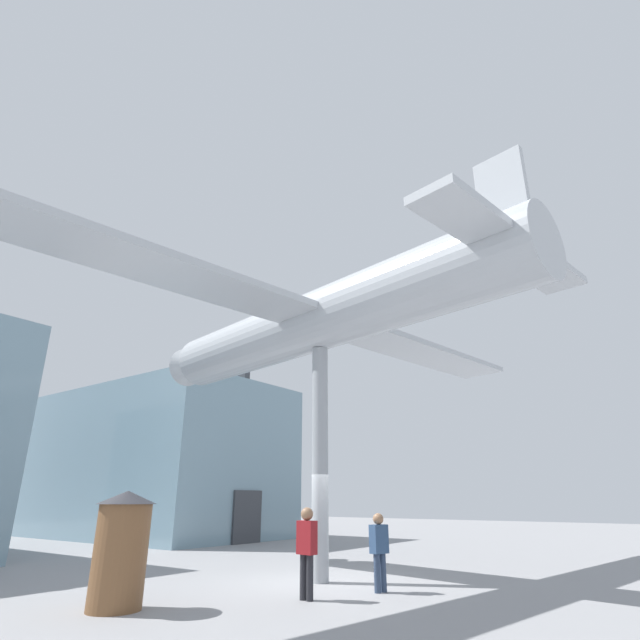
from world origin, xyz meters
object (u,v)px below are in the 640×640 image
visitor_person (307,545)px  visitor_second (379,546)px  suspended_airplane (316,321)px  support_pylon_central (320,457)px  info_kiosk (121,547)px

visitor_person → visitor_second: bearing=70.4°
suspended_airplane → visitor_person: (-2.01, -1.26, -5.76)m
visitor_person → suspended_airplane: bearing=126.7°
support_pylon_central → info_kiosk: support_pylon_central is taller
visitor_second → info_kiosk: info_kiosk is taller
suspended_airplane → visitor_second: 6.19m
suspended_airplane → info_kiosk: 7.54m
visitor_person → visitor_second: (1.66, -0.75, -0.09)m
info_kiosk → support_pylon_central: bearing=-12.9°
support_pylon_central → visitor_person: support_pylon_central is taller
visitor_person → info_kiosk: 3.59m
support_pylon_central → suspended_airplane: bearing=79.8°
suspended_airplane → info_kiosk: suspended_airplane is taller
visitor_person → info_kiosk: (-2.83, 2.21, 0.05)m
suspended_airplane → visitor_second: (-0.35, -2.01, -5.85)m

